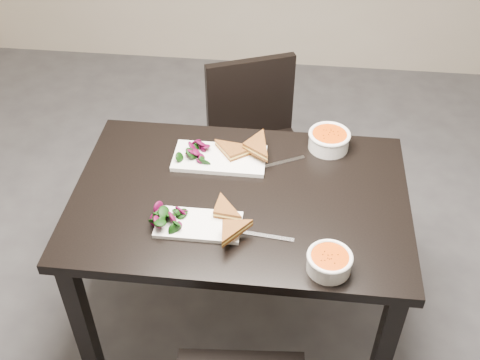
# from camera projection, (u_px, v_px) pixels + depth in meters

# --- Properties ---
(table) EXTENTS (1.20, 0.80, 0.75)m
(table) POSITION_uv_depth(u_px,v_px,m) (240.00, 214.00, 2.14)
(table) COLOR black
(table) RESTS_ON ground
(chair_far) EXTENTS (0.55, 0.55, 0.85)m
(chair_far) POSITION_uv_depth(u_px,v_px,m) (257.00, 140.00, 2.75)
(chair_far) COLOR black
(chair_far) RESTS_ON ground
(plate_near) EXTENTS (0.29, 0.14, 0.01)m
(plate_near) POSITION_uv_depth(u_px,v_px,m) (199.00, 225.00, 1.95)
(plate_near) COLOR white
(plate_near) RESTS_ON table
(sandwich_near) EXTENTS (0.16, 0.12, 0.05)m
(sandwich_near) POSITION_uv_depth(u_px,v_px,m) (218.00, 217.00, 1.94)
(sandwich_near) COLOR brown
(sandwich_near) RESTS_ON plate_near
(salad_near) EXTENTS (0.09, 0.08, 0.04)m
(salad_near) POSITION_uv_depth(u_px,v_px,m) (169.00, 217.00, 1.94)
(salad_near) COLOR black
(salad_near) RESTS_ON plate_near
(soup_bowl_near) EXTENTS (0.14, 0.14, 0.06)m
(soup_bowl_near) POSITION_uv_depth(u_px,v_px,m) (329.00, 261.00, 1.79)
(soup_bowl_near) COLOR white
(soup_bowl_near) RESTS_ON table
(cutlery_near) EXTENTS (0.18, 0.03, 0.00)m
(cutlery_near) POSITION_uv_depth(u_px,v_px,m) (267.00, 236.00, 1.92)
(cutlery_near) COLOR silver
(cutlery_near) RESTS_ON table
(plate_far) EXTENTS (0.35, 0.18, 0.02)m
(plate_far) POSITION_uv_depth(u_px,v_px,m) (220.00, 158.00, 2.21)
(plate_far) COLOR white
(plate_far) RESTS_ON table
(sandwich_far) EXTENTS (0.22, 0.21, 0.06)m
(sandwich_far) POSITION_uv_depth(u_px,v_px,m) (236.00, 154.00, 2.17)
(sandwich_far) COLOR brown
(sandwich_far) RESTS_ON plate_far
(salad_far) EXTENTS (0.11, 0.10, 0.05)m
(salad_far) POSITION_uv_depth(u_px,v_px,m) (193.00, 150.00, 2.20)
(salad_far) COLOR black
(salad_far) RESTS_ON plate_far
(soup_bowl_far) EXTENTS (0.16, 0.16, 0.07)m
(soup_bowl_far) POSITION_uv_depth(u_px,v_px,m) (329.00, 139.00, 2.25)
(soup_bowl_far) COLOR white
(soup_bowl_far) RESTS_ON table
(cutlery_far) EXTENTS (0.17, 0.10, 0.00)m
(cutlery_far) POSITION_uv_depth(u_px,v_px,m) (283.00, 162.00, 2.21)
(cutlery_far) COLOR silver
(cutlery_far) RESTS_ON table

